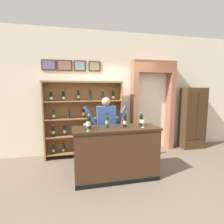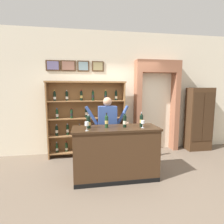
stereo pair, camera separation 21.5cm
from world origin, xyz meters
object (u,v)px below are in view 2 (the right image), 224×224
(tasting_bottle_rosso, at_px, (125,121))
(wine_glass_spare, at_px, (87,124))
(wine_glass_left, at_px, (143,123))
(wine_shelf, at_px, (87,117))
(shopkeeper, at_px, (107,124))
(tasting_bottle_prosecco, at_px, (107,121))
(tasting_bottle_super_tuscan, at_px, (88,122))
(tasting_counter, at_px, (116,153))
(side_cabinet, at_px, (199,119))
(tasting_bottle_chianti, at_px, (141,120))

(tasting_bottle_rosso, bearing_deg, wine_glass_spare, -166.52)
(wine_glass_left, xyz_separation_m, wine_glass_spare, (-1.06, -0.06, 0.01))
(wine_shelf, distance_m, shopkeeper, 0.85)
(tasting_bottle_rosso, relative_size, wine_glass_spare, 1.80)
(tasting_bottle_prosecco, bearing_deg, wine_glass_spare, -152.52)
(wine_shelf, height_order, wine_glass_spare, wine_shelf)
(tasting_bottle_super_tuscan, relative_size, wine_glass_left, 1.83)
(wine_shelf, bearing_deg, tasting_bottle_super_tuscan, -89.84)
(tasting_counter, bearing_deg, shopkeeper, 97.43)
(side_cabinet, relative_size, tasting_bottle_prosecco, 6.26)
(tasting_counter, xyz_separation_m, tasting_bottle_rosso, (0.18, -0.01, 0.65))
(shopkeeper, relative_size, tasting_bottle_super_tuscan, 6.00)
(wine_shelf, xyz_separation_m, tasting_bottle_chianti, (1.04, -1.34, 0.14))
(wine_shelf, relative_size, wine_glass_spare, 12.24)
(tasting_bottle_super_tuscan, bearing_deg, wine_glass_spare, -100.10)
(shopkeeper, bearing_deg, tasting_counter, -82.57)
(tasting_bottle_prosecco, distance_m, tasting_bottle_rosso, 0.35)
(wine_glass_left, distance_m, wine_glass_spare, 1.06)
(tasting_bottle_rosso, bearing_deg, wine_glass_left, -19.46)
(shopkeeper, xyz_separation_m, wine_glass_spare, (-0.48, -0.80, 0.17))
(tasting_bottle_prosecco, xyz_separation_m, tasting_bottle_chianti, (0.69, -0.02, 0.00))
(side_cabinet, xyz_separation_m, tasting_bottle_chianti, (-2.17, -1.27, 0.26))
(tasting_bottle_prosecco, distance_m, wine_glass_spare, 0.43)
(wine_glass_left, bearing_deg, tasting_bottle_chianti, 84.58)
(wine_glass_left, bearing_deg, side_cabinet, 32.37)
(tasting_counter, relative_size, tasting_bottle_chianti, 5.71)
(wine_shelf, height_order, shopkeeper, wine_shelf)
(tasting_counter, xyz_separation_m, wine_glass_left, (0.50, -0.13, 0.62))
(tasting_bottle_super_tuscan, xyz_separation_m, tasting_bottle_chianti, (1.04, -0.02, 0.00))
(tasting_bottle_super_tuscan, bearing_deg, tasting_bottle_rosso, -1.92)
(tasting_bottle_rosso, height_order, tasting_bottle_chianti, tasting_bottle_rosso)
(wine_shelf, bearing_deg, tasting_counter, -68.34)
(tasting_counter, bearing_deg, tasting_bottle_super_tuscan, 178.78)
(tasting_bottle_rosso, bearing_deg, side_cabinet, 26.84)
(tasting_bottle_super_tuscan, xyz_separation_m, tasting_bottle_rosso, (0.70, -0.02, 0.00))
(tasting_bottle_super_tuscan, height_order, wine_glass_left, tasting_bottle_super_tuscan)
(shopkeeper, xyz_separation_m, tasting_bottle_super_tuscan, (-0.44, -0.60, 0.18))
(tasting_counter, height_order, tasting_bottle_super_tuscan, tasting_bottle_super_tuscan)
(wine_glass_left, bearing_deg, shopkeeper, 128.29)
(tasting_bottle_super_tuscan, bearing_deg, tasting_bottle_chianti, -1.36)
(wine_glass_spare, bearing_deg, side_cabinet, 24.02)
(tasting_bottle_rosso, bearing_deg, tasting_counter, 175.99)
(tasting_counter, bearing_deg, tasting_bottle_prosecco, 176.94)
(tasting_bottle_rosso, xyz_separation_m, wine_glass_left, (0.32, -0.11, -0.03))
(tasting_bottle_rosso, bearing_deg, wine_shelf, 117.71)
(wine_glass_spare, bearing_deg, tasting_bottle_prosecco, 27.48)
(tasting_bottle_chianti, xyz_separation_m, wine_glass_left, (-0.01, -0.11, -0.03))
(tasting_bottle_super_tuscan, xyz_separation_m, wine_glass_left, (1.02, -0.14, -0.02))
(tasting_counter, height_order, wine_glass_spare, wine_glass_spare)
(tasting_bottle_prosecco, distance_m, tasting_bottle_chianti, 0.69)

